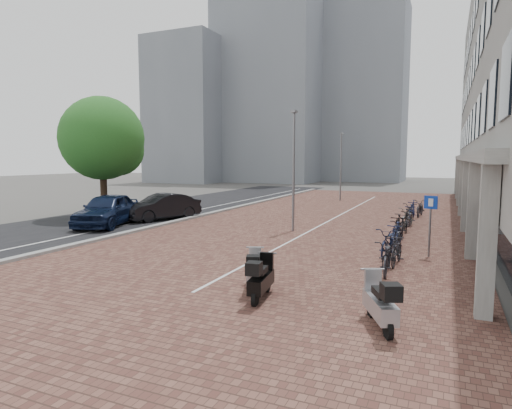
% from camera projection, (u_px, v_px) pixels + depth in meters
% --- Properties ---
extents(ground, '(140.00, 140.00, 0.00)m').
position_uv_depth(ground, '(184.00, 260.00, 14.64)').
color(ground, '#474442').
rests_on(ground, ground).
extents(plaza_brick, '(14.50, 42.00, 0.04)m').
position_uv_depth(plaza_brick, '(331.00, 218.00, 24.77)').
color(plaza_brick, brown).
rests_on(plaza_brick, ground).
extents(street_asphalt, '(8.00, 50.00, 0.03)m').
position_uv_depth(street_asphalt, '(169.00, 209.00, 29.17)').
color(street_asphalt, black).
rests_on(street_asphalt, ground).
extents(curb, '(0.35, 42.00, 0.14)m').
position_uv_depth(curb, '(220.00, 211.00, 27.60)').
color(curb, gray).
rests_on(curb, ground).
extents(lane_line, '(0.12, 44.00, 0.00)m').
position_uv_depth(lane_line, '(195.00, 210.00, 28.36)').
color(lane_line, white).
rests_on(lane_line, street_asphalt).
extents(parking_line, '(0.10, 30.00, 0.00)m').
position_uv_depth(parking_line, '(334.00, 218.00, 24.68)').
color(parking_line, white).
rests_on(parking_line, plaza_brick).
extents(bg_towers, '(33.00, 23.00, 32.00)m').
position_uv_depth(bg_towers, '(284.00, 85.00, 63.45)').
color(bg_towers, gray).
rests_on(bg_towers, ground).
extents(car_navy, '(3.33, 5.20, 1.65)m').
position_uv_depth(car_navy, '(107.00, 210.00, 21.99)').
color(car_navy, '#0D1732').
rests_on(car_navy, ground).
extents(car_dark, '(3.07, 4.62, 1.44)m').
position_uv_depth(car_dark, '(162.00, 207.00, 24.24)').
color(car_dark, black).
rests_on(car_dark, ground).
extents(scooter_front, '(1.13, 1.68, 1.11)m').
position_uv_depth(scooter_front, '(380.00, 302.00, 8.73)').
color(scooter_front, '#A9A9AE').
rests_on(scooter_front, ground).
extents(scooter_mid, '(0.70, 1.62, 1.08)m').
position_uv_depth(scooter_mid, '(261.00, 278.00, 10.53)').
color(scooter_mid, black).
rests_on(scooter_mid, ground).
extents(scooter_back, '(1.01, 1.60, 1.06)m').
position_uv_depth(scooter_back, '(254.00, 270.00, 11.29)').
color(scooter_back, silver).
rests_on(scooter_back, ground).
extents(parking_sign, '(0.44, 0.18, 2.14)m').
position_uv_depth(parking_sign, '(430.00, 217.00, 14.89)').
color(parking_sign, slate).
rests_on(parking_sign, ground).
extents(lamp_near, '(0.12, 0.12, 5.51)m').
position_uv_depth(lamp_near, '(293.00, 172.00, 20.07)').
color(lamp_near, slate).
rests_on(lamp_near, ground).
extents(lamp_far, '(0.12, 0.12, 5.36)m').
position_uv_depth(lamp_far, '(341.00, 167.00, 34.82)').
color(lamp_far, gray).
rests_on(lamp_far, ground).
extents(street_tree, '(4.76, 4.76, 6.92)m').
position_uv_depth(street_tree, '(105.00, 141.00, 25.05)').
color(street_tree, '#382619').
rests_on(street_tree, ground).
extents(bike_row, '(1.27, 15.81, 1.05)m').
position_uv_depth(bike_row, '(405.00, 224.00, 19.25)').
color(bike_row, black).
rests_on(bike_row, ground).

